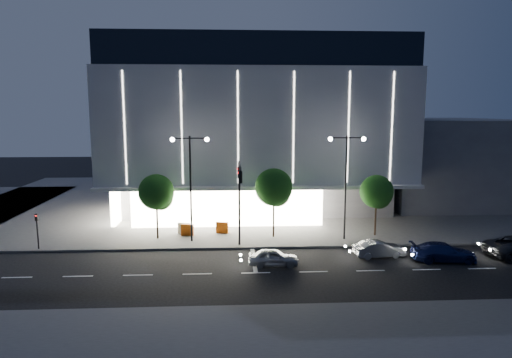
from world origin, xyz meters
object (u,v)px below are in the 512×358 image
Objects in this scene: barrier_a at (187,230)px; car_second at (379,249)px; tree_right at (377,193)px; tree_left at (157,194)px; car_lead at (273,258)px; street_lamp_east at (346,172)px; street_lamp_west at (190,173)px; car_third at (443,252)px; tree_mid at (274,189)px; traffic_mast at (240,189)px; barrier_b at (184,228)px; barrier_c at (222,228)px; ped_signal_far at (37,227)px.

car_second is at bearing -16.33° from barrier_a.
barrier_a is at bearing 177.56° from tree_right.
barrier_a is (-16.55, 0.71, -3.23)m from tree_right.
car_lead is (9.32, -7.14, -3.42)m from tree_left.
street_lamp_east is at bearing -0.90° from barrier_a.
street_lamp_west reaches higher than car_third.
tree_mid is 10.07m from car_second.
tree_left is at bearing 176.35° from street_lamp_east.
traffic_mast is 6.43× the size of barrier_a.
street_lamp_east is 2.50× the size of car_lead.
street_lamp_west is at bearing -50.89° from barrier_b.
barrier_c is at bearing 14.28° from tree_left.
ped_signal_far is (-25.00, -1.50, -4.07)m from street_lamp_east.
barrier_c is at bearing 27.63° from car_lead.
barrier_a is (-4.52, 4.39, -4.38)m from traffic_mast.
tree_left is at bearing 65.24° from car_second.
car_third is 4.29× the size of barrier_a.
barrier_b is (2.10, 1.28, -3.38)m from tree_left.
street_lamp_east reaches higher than tree_right.
street_lamp_east is (13.00, 0.00, 0.00)m from street_lamp_west.
car_second is 3.50× the size of barrier_b.
car_third is (19.00, -5.74, -5.27)m from street_lamp_west.
street_lamp_west is 1.46× the size of tree_mid.
street_lamp_east is at bearing 0.00° from street_lamp_west.
barrier_a is (-13.52, 1.73, -5.31)m from street_lamp_east.
barrier_c is (-10.49, 2.42, -5.31)m from street_lamp_east.
tree_right is 13.97m from barrier_c.
tree_right reaches higher than barrier_a.
car_second is at bearing -75.93° from car_lead.
tree_mid is 5.59× the size of barrier_b.
car_second is (8.19, 1.54, 0.02)m from car_lead.
tree_left is 12.23m from car_lead.
tree_right is 1.43× the size of car_second.
tree_right is at bearing 6.04° from barrier_c.
tree_right is at bearing -21.97° from car_second.
tree_mid is (10.00, 0.00, 0.30)m from tree_left.
tree_left is 23.23m from car_third.
car_lead is at bearing -137.42° from street_lamp_east.
tree_left is 5.20× the size of barrier_a.
car_third is (15.00, -3.08, -4.34)m from traffic_mast.
traffic_mast reaches higher than car_second.
traffic_mast is 4.89m from street_lamp_west.
car_second is 3.50× the size of barrier_c.
barrier_c is at bearing 162.84° from tree_mid.
tree_mid reaches higher than barrier_c.
tree_right reaches higher than car_lead.
street_lamp_west reaches higher than tree_mid.
street_lamp_east is 10.50m from car_lead.
traffic_mast is 6.08m from car_lead.
barrier_a and barrier_b have the same top height.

